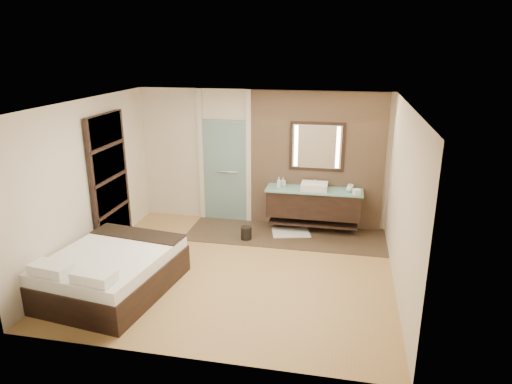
% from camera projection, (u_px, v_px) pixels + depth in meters
% --- Properties ---
extents(floor, '(5.00, 5.00, 0.00)m').
position_uv_depth(floor, '(236.00, 270.00, 7.45)').
color(floor, '#AF8949').
rests_on(floor, ground).
extents(tile_strip, '(3.80, 1.30, 0.01)m').
position_uv_depth(tile_strip, '(285.00, 235.00, 8.83)').
color(tile_strip, '#3C2E20').
rests_on(tile_strip, floor).
extents(stone_wall, '(2.60, 0.08, 2.70)m').
position_uv_depth(stone_wall, '(316.00, 161.00, 8.89)').
color(stone_wall, tan).
rests_on(stone_wall, floor).
extents(vanity, '(1.85, 0.55, 0.88)m').
position_uv_depth(vanity, '(314.00, 203.00, 8.86)').
color(vanity, black).
rests_on(vanity, stone_wall).
extents(mirror_unit, '(1.06, 0.04, 0.96)m').
position_uv_depth(mirror_unit, '(317.00, 147.00, 8.75)').
color(mirror_unit, black).
rests_on(mirror_unit, stone_wall).
extents(frosted_door, '(1.10, 0.12, 2.70)m').
position_uv_depth(frosted_door, '(225.00, 167.00, 9.30)').
color(frosted_door, '#ACDAD7').
rests_on(frosted_door, floor).
extents(shoji_partition, '(0.06, 1.20, 2.40)m').
position_uv_depth(shoji_partition, '(110.00, 181.00, 8.09)').
color(shoji_partition, black).
rests_on(shoji_partition, floor).
extents(bed, '(1.82, 2.15, 0.75)m').
position_uv_depth(bed, '(111.00, 272.00, 6.75)').
color(bed, black).
rests_on(bed, floor).
extents(bath_mat, '(0.82, 0.66, 0.02)m').
position_uv_depth(bath_mat, '(291.00, 233.00, 8.90)').
color(bath_mat, silver).
rests_on(bath_mat, floor).
extents(waste_bin, '(0.21, 0.21, 0.25)m').
position_uv_depth(waste_bin, '(246.00, 233.00, 8.60)').
color(waste_bin, black).
rests_on(waste_bin, floor).
extents(tissue_box, '(0.16, 0.16, 0.10)m').
position_uv_depth(tissue_box, '(357.00, 192.00, 8.44)').
color(tissue_box, silver).
rests_on(tissue_box, vanity).
extents(soap_bottle_a, '(0.10, 0.10, 0.21)m').
position_uv_depth(soap_bottle_a, '(279.00, 183.00, 8.82)').
color(soap_bottle_a, silver).
rests_on(soap_bottle_a, vanity).
extents(soap_bottle_b, '(0.10, 0.10, 0.17)m').
position_uv_depth(soap_bottle_b, '(283.00, 182.00, 8.94)').
color(soap_bottle_b, '#B2B2B2').
rests_on(soap_bottle_b, vanity).
extents(soap_bottle_c, '(0.13, 0.13, 0.16)m').
position_uv_depth(soap_bottle_c, '(349.00, 188.00, 8.59)').
color(soap_bottle_c, silver).
rests_on(soap_bottle_c, vanity).
extents(cup, '(0.16, 0.16, 0.10)m').
position_uv_depth(cup, '(351.00, 187.00, 8.75)').
color(cup, white).
rests_on(cup, vanity).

